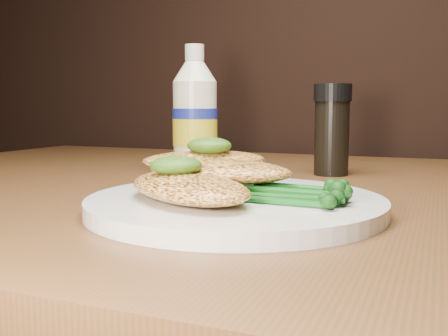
% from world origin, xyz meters
% --- Properties ---
extents(plate, '(0.27, 0.27, 0.01)m').
position_xyz_m(plate, '(0.06, 0.88, 0.76)').
color(plate, white).
rests_on(plate, dining_table).
extents(chicken_front, '(0.17, 0.15, 0.02)m').
position_xyz_m(chicken_front, '(0.03, 0.85, 0.78)').
color(chicken_front, '#FAB84F').
rests_on(chicken_front, plate).
extents(chicken_mid, '(0.15, 0.08, 0.02)m').
position_xyz_m(chicken_mid, '(0.03, 0.90, 0.78)').
color(chicken_mid, '#FAB84F').
rests_on(chicken_mid, plate).
extents(chicken_back, '(0.14, 0.12, 0.02)m').
position_xyz_m(chicken_back, '(0.01, 0.93, 0.79)').
color(chicken_back, '#FAB84F').
rests_on(chicken_back, plate).
extents(pesto_front, '(0.06, 0.06, 0.02)m').
position_xyz_m(pesto_front, '(0.01, 0.85, 0.79)').
color(pesto_front, '#153608').
rests_on(pesto_front, chicken_front).
extents(pesto_back, '(0.05, 0.04, 0.02)m').
position_xyz_m(pesto_back, '(0.01, 0.92, 0.81)').
color(pesto_back, '#153608').
rests_on(pesto_back, chicken_back).
extents(broccolini_bundle, '(0.16, 0.13, 0.02)m').
position_xyz_m(broccolini_bundle, '(0.10, 0.88, 0.77)').
color(broccolini_bundle, '#135718').
rests_on(broccolini_bundle, plate).
extents(mayo_bottle, '(0.07, 0.07, 0.18)m').
position_xyz_m(mayo_bottle, '(-0.10, 1.12, 0.84)').
color(mayo_bottle, white).
rests_on(mayo_bottle, dining_table).
extents(pepper_grinder, '(0.06, 0.06, 0.12)m').
position_xyz_m(pepper_grinder, '(0.09, 1.16, 0.81)').
color(pepper_grinder, black).
rests_on(pepper_grinder, dining_table).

